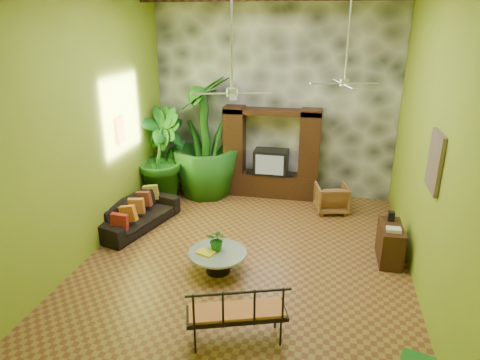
% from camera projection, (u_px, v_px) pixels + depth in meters
% --- Properties ---
extents(ground, '(7.00, 7.00, 0.00)m').
position_uv_depth(ground, '(248.00, 255.00, 8.32)').
color(ground, brown).
rests_on(ground, ground).
extents(back_wall, '(6.00, 0.02, 5.00)m').
position_uv_depth(back_wall, '(275.00, 97.00, 10.65)').
color(back_wall, '#9ABA2A').
rests_on(back_wall, ground).
extents(left_wall, '(0.02, 7.00, 5.00)m').
position_uv_depth(left_wall, '(92.00, 122.00, 8.02)').
color(left_wall, '#9ABA2A').
rests_on(left_wall, ground).
extents(right_wall, '(0.02, 7.00, 5.00)m').
position_uv_depth(right_wall, '(432.00, 139.00, 6.87)').
color(right_wall, '#9ABA2A').
rests_on(right_wall, ground).
extents(stone_accent_wall, '(5.98, 0.10, 4.98)m').
position_uv_depth(stone_accent_wall, '(274.00, 97.00, 10.60)').
color(stone_accent_wall, '#3A3C42').
rests_on(stone_accent_wall, ground).
extents(entertainment_center, '(2.40, 0.55, 2.30)m').
position_uv_depth(entertainment_center, '(271.00, 160.00, 10.86)').
color(entertainment_center, black).
rests_on(entertainment_center, ground).
extents(ceiling_fan_front, '(1.28, 1.28, 1.86)m').
position_uv_depth(ceiling_fan_front, '(232.00, 80.00, 6.80)').
color(ceiling_fan_front, silver).
rests_on(ceiling_fan_front, ceiling).
extents(ceiling_fan_back, '(1.28, 1.28, 1.86)m').
position_uv_depth(ceiling_fan_back, '(346.00, 71.00, 7.92)').
color(ceiling_fan_back, silver).
rests_on(ceiling_fan_back, ceiling).
extents(wall_art_mask, '(0.06, 0.32, 0.55)m').
position_uv_depth(wall_art_mask, '(120.00, 130.00, 9.07)').
color(wall_art_mask, orange).
rests_on(wall_art_mask, left_wall).
extents(wall_art_painting, '(0.06, 0.70, 0.90)m').
position_uv_depth(wall_art_painting, '(435.00, 162.00, 6.39)').
color(wall_art_painting, navy).
rests_on(wall_art_painting, right_wall).
extents(sofa, '(1.36, 2.24, 0.61)m').
position_uv_depth(sofa, '(137.00, 214.00, 9.37)').
color(sofa, black).
rests_on(sofa, ground).
extents(wicker_armchair, '(0.87, 0.88, 0.67)m').
position_uv_depth(wicker_armchair, '(331.00, 198.00, 10.13)').
color(wicker_armchair, olive).
rests_on(wicker_armchair, ground).
extents(tall_plant_a, '(1.41, 1.47, 2.32)m').
position_uv_depth(tall_plant_a, '(165.00, 153.00, 10.73)').
color(tall_plant_a, '#17571C').
rests_on(tall_plant_a, ground).
extents(tall_plant_b, '(1.47, 1.60, 2.34)m').
position_uv_depth(tall_plant_b, '(159.00, 156.00, 10.49)').
color(tall_plant_b, '#1C5C18').
rests_on(tall_plant_b, ground).
extents(tall_plant_c, '(1.82, 1.82, 3.05)m').
position_uv_depth(tall_plant_c, '(205.00, 138.00, 10.74)').
color(tall_plant_c, '#206219').
rests_on(tall_plant_c, ground).
extents(coffee_table, '(1.05, 1.05, 0.40)m').
position_uv_depth(coffee_table, '(218.00, 259.00, 7.70)').
color(coffee_table, black).
rests_on(coffee_table, ground).
extents(centerpiece_plant, '(0.40, 0.36, 0.41)m').
position_uv_depth(centerpiece_plant, '(217.00, 240.00, 7.64)').
color(centerpiece_plant, '#1D681B').
rests_on(centerpiece_plant, coffee_table).
extents(yellow_tray, '(0.36, 0.31, 0.03)m').
position_uv_depth(yellow_tray, '(206.00, 253.00, 7.59)').
color(yellow_tray, yellow).
rests_on(yellow_tray, coffee_table).
extents(iron_bench, '(1.47, 0.94, 0.57)m').
position_uv_depth(iron_bench, '(235.00, 311.00, 5.85)').
color(iron_bench, black).
rests_on(iron_bench, ground).
extents(side_console, '(0.41, 0.90, 0.71)m').
position_uv_depth(side_console, '(390.00, 243.00, 8.03)').
color(side_console, '#392512').
rests_on(side_console, ground).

